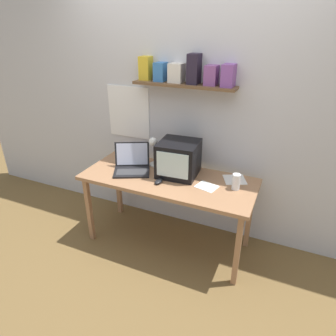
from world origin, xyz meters
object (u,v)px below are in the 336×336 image
Objects in this scene: juice_glass at (236,182)px; computer_mouse at (159,181)px; corner_desk at (168,184)px; desk_lamp at (154,149)px; printed_handout at (235,180)px; crt_monitor at (178,158)px; open_notebook at (207,187)px; laptop at (132,164)px.

computer_mouse is (-0.66, -0.18, -0.05)m from juice_glass.
corner_desk is 0.38m from desk_lamp.
desk_lamp is 1.21× the size of printed_handout.
crt_monitor is 0.55m from printed_handout.
open_notebook is (0.38, -0.02, 0.07)m from corner_desk.
corner_desk is at bearing -27.30° from laptop.
printed_handout is at bearing 7.05° from crt_monitor.
laptop is 3.07× the size of juice_glass.
open_notebook is at bearing -28.13° from laptop.
crt_monitor reaches higher than desk_lamp.
corner_desk is 15.01× the size of computer_mouse.
corner_desk is 0.64m from juice_glass.
computer_mouse is at bearing -151.03° from printed_handout.
printed_handout is (-0.04, 0.16, -0.06)m from juice_glass.
printed_handout is (0.52, 0.10, -0.16)m from crt_monitor.
crt_monitor reaches higher than computer_mouse.
printed_handout is (0.61, 0.34, -0.01)m from computer_mouse.
crt_monitor is at bearing -12.01° from desk_lamp.
corner_desk is 3.72× the size of laptop.
desk_lamp reaches higher than laptop.
laptop reaches higher than juice_glass.
computer_mouse is at bearing -47.29° from laptop.
crt_monitor is 0.88× the size of laptop.
corner_desk is 11.45× the size of juice_glass.
laptop is 0.99m from printed_handout.
printed_handout and open_notebook have the same top height.
crt_monitor reaches higher than laptop.
computer_mouse is 0.42× the size of printed_handout.
open_notebook is (-0.24, -0.07, -0.06)m from juice_glass.
corner_desk is at bearing -175.68° from juice_glass.
computer_mouse is (0.19, -0.30, -0.17)m from desk_lamp.
juice_glass reaches higher than printed_handout.
printed_handout is at bearing 104.61° from juice_glass.
juice_glass is 0.55× the size of printed_handout.
juice_glass is at bearing -8.19° from desk_lamp.
computer_mouse is at bearing -165.22° from open_notebook.
printed_handout is at bearing -14.31° from laptop.
laptop is at bearing -168.07° from printed_handout.
laptop reaches higher than corner_desk.
desk_lamp is at bearing 18.52° from laptop.
desk_lamp is 2.20× the size of juice_glass.
open_notebook is at bearing -164.73° from juice_glass.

